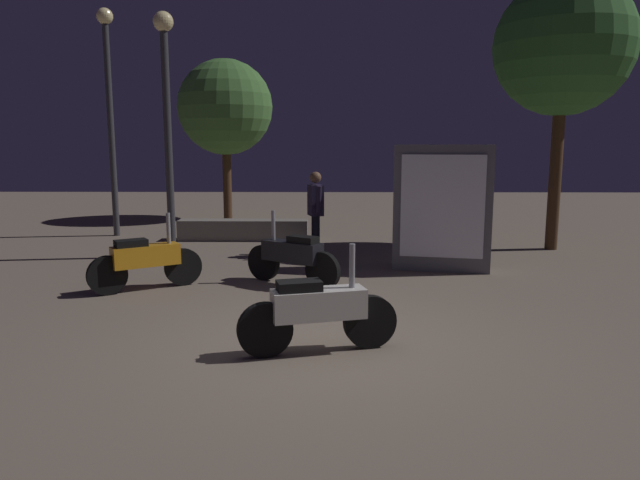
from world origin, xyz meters
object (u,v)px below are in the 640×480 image
Objects in this scene: motorcycle_black_parked_left at (292,256)px; streetlamp_near at (109,94)px; motorcycle_white_foreground at (318,311)px; motorcycle_orange_parked_right at (146,260)px; streetlamp_far at (167,102)px; kiosk_billboard at (442,208)px; person_rider_beside at (316,206)px.

streetlamp_near is (-4.39, 4.78, 2.78)m from motorcycle_black_parked_left.
motorcycle_white_foreground is at bearing -57.87° from streetlamp_near.
motorcycle_orange_parked_right is 0.33× the size of streetlamp_far.
motorcycle_white_foreground is 0.37× the size of streetlamp_far.
motorcycle_white_foreground and motorcycle_black_parked_left have the same top height.
streetlamp_far is at bearing -10.04° from motorcycle_black_parked_left.
motorcycle_black_parked_left is at bearing 35.77° from kiosk_billboard.
motorcycle_orange_parked_right is 6.27m from streetlamp_near.
streetlamp_far is at bearing 63.96° from motorcycle_orange_parked_right.
motorcycle_black_parked_left is 0.91× the size of person_rider_beside.
streetlamp_far is at bearing -52.37° from streetlamp_near.
motorcycle_orange_parked_right is at bearing 41.88° from motorcycle_black_parked_left.
streetlamp_near is (-4.83, 7.69, 2.78)m from motorcycle_white_foreground.
person_rider_beside is (-0.14, 5.27, 0.51)m from motorcycle_white_foreground.
motorcycle_white_foreground is 0.78× the size of kiosk_billboard.
streetlamp_far is (-2.70, -0.15, 1.92)m from person_rider_beside.
kiosk_billboard is (2.01, 4.04, 0.61)m from motorcycle_white_foreground.
motorcycle_black_parked_left is at bearing -42.41° from streetlamp_far.
motorcycle_orange_parked_right is 0.69× the size of kiosk_billboard.
motorcycle_white_foreground is 6.33m from streetlamp_far.
streetlamp_far is (1.99, -2.58, -0.35)m from streetlamp_near.
person_rider_beside is 0.32× the size of streetlamp_near.
streetlamp_near reaches higher than person_rider_beside.
motorcycle_white_foreground and motorcycle_orange_parked_right have the same top height.
motorcycle_white_foreground is at bearing 74.70° from kiosk_billboard.
motorcycle_black_parked_left is at bearing 83.53° from motorcycle_white_foreground.
kiosk_billboard reaches higher than motorcycle_black_parked_left.
streetlamp_near reaches higher than motorcycle_white_foreground.
streetlamp_near reaches higher than motorcycle_orange_parked_right.
streetlamp_far is 2.11× the size of kiosk_billboard.
streetlamp_far reaches higher than motorcycle_orange_parked_right.
kiosk_billboard is (2.15, -1.23, 0.11)m from person_rider_beside.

